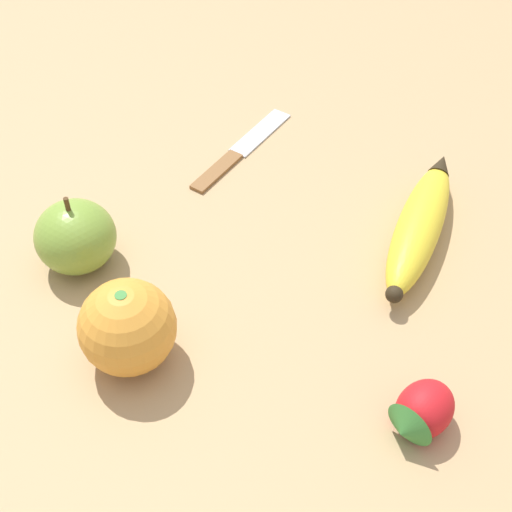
% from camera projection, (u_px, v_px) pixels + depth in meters
% --- Properties ---
extents(ground_plane, '(3.00, 3.00, 0.00)m').
position_uv_depth(ground_plane, '(361.00, 273.00, 0.65)').
color(ground_plane, tan).
extents(banana, '(0.20, 0.07, 0.04)m').
position_uv_depth(banana, '(420.00, 225.00, 0.67)').
color(banana, yellow).
rests_on(banana, ground_plane).
extents(orange, '(0.08, 0.08, 0.08)m').
position_uv_depth(orange, '(127.00, 327.00, 0.56)').
color(orange, orange).
rests_on(orange, ground_plane).
extents(strawberry, '(0.06, 0.05, 0.04)m').
position_uv_depth(strawberry, '(421.00, 412.00, 0.53)').
color(strawberry, red).
rests_on(strawberry, ground_plane).
extents(apple, '(0.07, 0.07, 0.08)m').
position_uv_depth(apple, '(75.00, 237.00, 0.64)').
color(apple, olive).
rests_on(apple, ground_plane).
extents(paring_knife, '(0.16, 0.02, 0.01)m').
position_uv_depth(paring_knife, '(239.00, 151.00, 0.77)').
color(paring_knife, silver).
rests_on(paring_knife, ground_plane).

